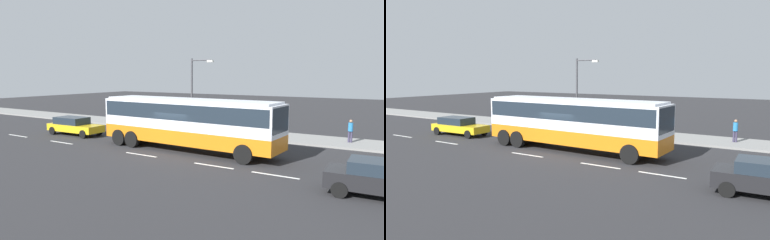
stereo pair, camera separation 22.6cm
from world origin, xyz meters
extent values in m
plane|color=#28282B|center=(0.00, 0.00, 0.00)|extent=(120.00, 120.00, 0.00)
cube|color=gray|center=(0.00, 8.27, 0.07)|extent=(80.00, 4.00, 0.15)
cube|color=white|center=(-14.02, -1.96, 0.00)|extent=(2.40, 0.16, 0.01)
cube|color=white|center=(-8.72, -1.96, 0.00)|extent=(2.40, 0.16, 0.01)
cube|color=white|center=(-1.28, -1.96, 0.00)|extent=(2.40, 0.16, 0.01)
cube|color=white|center=(3.77, -1.96, 0.00)|extent=(2.40, 0.16, 0.01)
cube|color=white|center=(7.17, -1.96, 0.00)|extent=(2.40, 0.16, 0.01)
cube|color=orange|center=(0.49, 0.58, 1.00)|extent=(12.34, 2.98, 0.89)
cube|color=silver|center=(0.49, 0.58, 2.32)|extent=(12.34, 2.98, 1.76)
cube|color=#1E2833|center=(0.49, 0.58, 2.57)|extent=(12.09, 3.00, 0.97)
cube|color=#1E2833|center=(6.56, 0.37, 2.41)|extent=(0.20, 2.35, 1.41)
cube|color=silver|center=(0.49, 0.58, 3.26)|extent=(11.84, 2.81, 0.12)
cylinder|color=black|center=(5.06, 1.65, 0.55)|extent=(1.11, 0.34, 1.10)
cylinder|color=black|center=(4.97, -0.80, 0.55)|extent=(1.11, 0.34, 1.10)
cylinder|color=black|center=(-3.20, 1.94, 0.55)|extent=(1.11, 0.34, 1.10)
cylinder|color=black|center=(-3.28, -0.51, 0.55)|extent=(1.11, 0.34, 1.10)
cylinder|color=black|center=(-4.40, 1.98, 0.55)|extent=(1.11, 0.34, 1.10)
cylinder|color=black|center=(-4.48, -0.47, 0.55)|extent=(1.11, 0.34, 1.10)
cube|color=black|center=(11.91, -2.79, 0.65)|extent=(4.43, 1.94, 0.67)
cube|color=#1E2833|center=(11.79, -2.80, 1.23)|extent=(2.46, 1.72, 0.49)
cylinder|color=black|center=(10.34, -2.01, 0.32)|extent=(0.65, 0.23, 0.64)
cylinder|color=black|center=(10.41, -3.70, 0.32)|extent=(0.65, 0.23, 0.64)
cube|color=gold|center=(-10.48, 0.81, 0.60)|extent=(4.84, 1.91, 0.55)
cube|color=#1E2833|center=(-10.90, 0.80, 1.15)|extent=(2.69, 1.70, 0.56)
cylinder|color=black|center=(-8.77, 1.70, 0.32)|extent=(0.65, 0.22, 0.64)
cylinder|color=black|center=(-8.71, 0.03, 0.32)|extent=(0.65, 0.22, 0.64)
cylinder|color=black|center=(-12.25, 1.59, 0.32)|extent=(0.65, 0.22, 0.64)
cylinder|color=black|center=(-12.20, -0.08, 0.32)|extent=(0.65, 0.22, 0.64)
cylinder|color=brown|center=(0.01, 8.71, 0.53)|extent=(0.14, 0.14, 0.76)
cylinder|color=brown|center=(0.02, 8.55, 0.53)|extent=(0.14, 0.14, 0.76)
cylinder|color=#338C4C|center=(0.01, 8.63, 1.20)|extent=(0.32, 0.32, 0.57)
sphere|color=#9E7051|center=(0.01, 8.63, 1.59)|extent=(0.21, 0.21, 0.21)
cylinder|color=#38334C|center=(8.87, 8.32, 0.54)|extent=(0.14, 0.14, 0.79)
cylinder|color=#38334C|center=(9.03, 8.33, 0.54)|extent=(0.14, 0.14, 0.79)
cylinder|color=#2672B2|center=(8.95, 8.33, 1.23)|extent=(0.32, 0.32, 0.59)
sphere|color=#9E7051|center=(8.95, 8.33, 1.64)|extent=(0.21, 0.21, 0.21)
cylinder|color=#47474C|center=(-3.13, 6.77, 3.15)|extent=(0.16, 0.16, 6.00)
cylinder|color=#47474C|center=(-2.26, 6.77, 6.00)|extent=(1.75, 0.10, 0.10)
cube|color=silver|center=(-1.39, 6.77, 5.90)|extent=(0.50, 0.24, 0.16)
camera|label=1|loc=(12.84, -18.47, 4.86)|focal=33.70mm
camera|label=2|loc=(12.65, -18.59, 4.86)|focal=33.70mm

